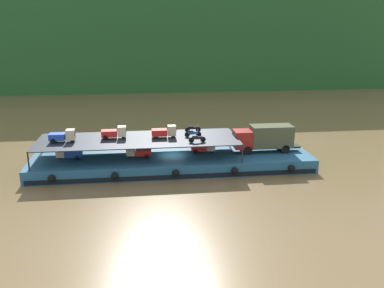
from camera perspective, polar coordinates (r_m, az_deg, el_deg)
ground_plane at (r=48.46m, az=-2.65°, el=-3.16°), size 400.00×400.00×0.00m
hillside_far_bank at (r=116.30m, az=-5.68°, el=17.49°), size 126.45×33.82×34.02m
cargo_barge at (r=48.19m, az=-2.66°, el=-2.33°), size 31.43×8.92×1.50m
covered_lorry at (r=49.44m, az=9.80°, el=0.88°), size 7.86×2.31×3.10m
cargo_rack at (r=47.32m, az=-7.29°, el=0.61°), size 22.23×7.50×2.00m
mini_truck_lower_stern at (r=48.25m, az=-16.37°, el=-1.16°), size 2.79×1.28×1.38m
mini_truck_lower_aft at (r=47.23m, az=-7.28°, el=-1.00°), size 2.79×1.30×1.38m
mini_truck_lower_mid at (r=48.60m, az=1.56°, el=-0.38°), size 2.79×1.28×1.38m
mini_truck_upper_stern at (r=47.61m, az=-17.11°, el=1.05°), size 2.75×1.22×1.38m
mini_truck_upper_mid at (r=47.69m, az=-10.47°, el=1.53°), size 2.75×1.22×1.38m
mini_truck_upper_fore at (r=47.40m, az=-3.77°, el=1.67°), size 2.74×1.20×1.38m
motorcycle_upper_port at (r=45.41m, az=0.68°, el=0.73°), size 1.90×0.55×0.87m
motorcycle_upper_centre at (r=47.55m, az=0.11°, el=1.43°), size 1.90×0.55×0.87m
motorcycle_upper_stbd at (r=49.75m, az=0.09°, el=2.09°), size 1.90×0.55×0.87m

